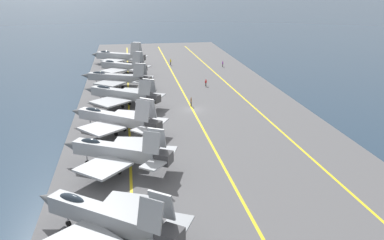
# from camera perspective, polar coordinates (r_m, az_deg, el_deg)

# --- Properties ---
(ground_plane) EXTENTS (2000.00, 2000.00, 0.00)m
(ground_plane) POSITION_cam_1_polar(r_m,az_deg,el_deg) (77.12, 0.08, 1.18)
(ground_plane) COLOR #23384C
(carrier_deck) EXTENTS (173.00, 43.46, 0.40)m
(carrier_deck) POSITION_cam_1_polar(r_m,az_deg,el_deg) (77.06, 0.08, 1.32)
(carrier_deck) COLOR #565659
(carrier_deck) RESTS_ON ground
(deck_stripe_foul_line) EXTENTS (155.66, 4.42, 0.01)m
(deck_stripe_foul_line) POSITION_cam_1_polar(r_m,az_deg,el_deg) (79.73, 8.59, 1.87)
(deck_stripe_foul_line) COLOR yellow
(deck_stripe_foul_line) RESTS_ON carrier_deck
(deck_stripe_centerline) EXTENTS (155.70, 0.36, 0.01)m
(deck_stripe_centerline) POSITION_cam_1_polar(r_m,az_deg,el_deg) (77.00, 0.08, 1.47)
(deck_stripe_centerline) COLOR yellow
(deck_stripe_centerline) RESTS_ON carrier_deck
(deck_stripe_edge_line) EXTENTS (155.70, 1.40, 0.01)m
(deck_stripe_edge_line) POSITION_cam_1_polar(r_m,az_deg,el_deg) (76.07, -8.84, 1.01)
(deck_stripe_edge_line) COLOR yellow
(deck_stripe_edge_line) RESTS_ON carrier_deck
(parked_jet_second) EXTENTS (13.25, 15.53, 6.18)m
(parked_jet_second) POSITION_cam_1_polar(r_m,az_deg,el_deg) (39.46, -11.99, -13.19)
(parked_jet_second) COLOR gray
(parked_jet_second) RESTS_ON carrier_deck
(parked_jet_third) EXTENTS (13.29, 15.32, 6.08)m
(parked_jet_third) POSITION_cam_1_polar(r_m,az_deg,el_deg) (52.90, -10.46, -4.38)
(parked_jet_third) COLOR #9EA3A8
(parked_jet_third) RESTS_ON carrier_deck
(parked_jet_fourth) EXTENTS (13.76, 16.24, 6.37)m
(parked_jet_fourth) POSITION_cam_1_polar(r_m,az_deg,el_deg) (65.73, -10.69, 0.18)
(parked_jet_fourth) COLOR #A8AAAF
(parked_jet_fourth) RESTS_ON carrier_deck
(parked_jet_fifth) EXTENTS (14.23, 16.33, 5.90)m
(parked_jet_fifth) POSITION_cam_1_polar(r_m,az_deg,el_deg) (79.80, -9.82, 3.58)
(parked_jet_fifth) COLOR #93999E
(parked_jet_fifth) RESTS_ON carrier_deck
(parked_jet_sixth) EXTENTS (12.34, 16.87, 6.07)m
(parked_jet_sixth) POSITION_cam_1_polar(r_m,az_deg,el_deg) (92.84, -10.52, 5.85)
(parked_jet_sixth) COLOR gray
(parked_jet_sixth) RESTS_ON carrier_deck
(parked_jet_seventh) EXTENTS (12.95, 14.42, 6.46)m
(parked_jet_seventh) POSITION_cam_1_polar(r_m,az_deg,el_deg) (106.56, -9.79, 7.47)
(parked_jet_seventh) COLOR #93999E
(parked_jet_seventh) RESTS_ON carrier_deck
(parked_jet_eighth) EXTENTS (12.84, 16.95, 6.62)m
(parked_jet_eighth) POSITION_cam_1_polar(r_m,az_deg,el_deg) (120.90, -10.30, 8.80)
(parked_jet_eighth) COLOR #9EA3A8
(parked_jet_eighth) RESTS_ON carrier_deck
(crew_red_vest) EXTENTS (0.45, 0.46, 1.66)m
(crew_red_vest) POSITION_cam_1_polar(r_m,az_deg,el_deg) (94.16, 1.96, 5.30)
(crew_red_vest) COLOR #383328
(crew_red_vest) RESTS_ON carrier_deck
(crew_purple_vest) EXTENTS (0.40, 0.29, 1.69)m
(crew_purple_vest) POSITION_cam_1_polar(r_m,az_deg,el_deg) (116.16, 4.33, 7.90)
(crew_purple_vest) COLOR #4C473D
(crew_purple_vest) RESTS_ON carrier_deck
(crew_brown_vest) EXTENTS (0.41, 0.31, 1.80)m
(crew_brown_vest) POSITION_cam_1_polar(r_m,az_deg,el_deg) (78.84, -0.13, 2.64)
(crew_brown_vest) COLOR #383328
(crew_brown_vest) RESTS_ON carrier_deck
(crew_yellow_vest) EXTENTS (0.44, 0.46, 1.80)m
(crew_yellow_vest) POSITION_cam_1_polar(r_m,az_deg,el_deg) (118.53, -3.03, 8.18)
(crew_yellow_vest) COLOR #232328
(crew_yellow_vest) RESTS_ON carrier_deck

